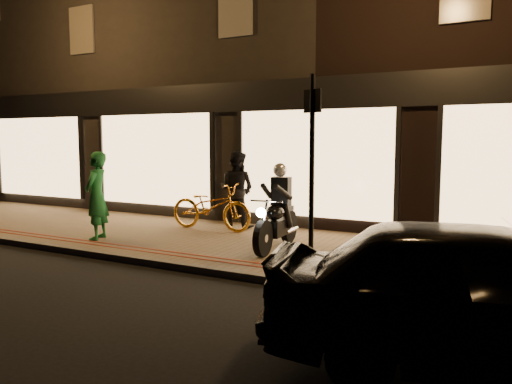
# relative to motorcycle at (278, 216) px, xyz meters

# --- Properties ---
(ground) EXTENTS (90.00, 90.00, 0.00)m
(ground) POSITION_rel_motorcycle_xyz_m (-0.15, -1.81, -0.73)
(ground) COLOR black
(ground) RESTS_ON ground
(sidewalk) EXTENTS (50.00, 4.00, 0.12)m
(sidewalk) POSITION_rel_motorcycle_xyz_m (-0.15, 0.19, -0.67)
(sidewalk) COLOR brown
(sidewalk) RESTS_ON ground
(kerb_stone) EXTENTS (50.00, 0.14, 0.12)m
(kerb_stone) POSITION_rel_motorcycle_xyz_m (-0.15, -1.76, -0.67)
(kerb_stone) COLOR #59544C
(kerb_stone) RESTS_ON ground
(red_kerb_lines) EXTENTS (50.00, 0.26, 0.01)m
(red_kerb_lines) POSITION_rel_motorcycle_xyz_m (-0.15, -1.26, -0.61)
(red_kerb_lines) COLOR maroon
(red_kerb_lines) RESTS_ON sidewalk
(building_row) EXTENTS (48.00, 10.11, 8.50)m
(building_row) POSITION_rel_motorcycle_xyz_m (-0.15, 7.18, 3.51)
(building_row) COLOR black
(building_row) RESTS_ON ground
(motorcycle) EXTENTS (0.60, 1.94, 1.59)m
(motorcycle) POSITION_rel_motorcycle_xyz_m (0.00, 0.00, 0.00)
(motorcycle) COLOR black
(motorcycle) RESTS_ON sidewalk
(sign_post) EXTENTS (0.33, 0.16, 3.00)m
(sign_post) POSITION_rel_motorcycle_xyz_m (1.11, -1.12, 1.06)
(sign_post) COLOR black
(sign_post) RESTS_ON sidewalk
(bicycle_gold) EXTENTS (2.03, 0.73, 1.06)m
(bicycle_gold) POSITION_rel_motorcycle_xyz_m (-2.14, 1.03, -0.08)
(bicycle_gold) COLOR orange
(bicycle_gold) RESTS_ON sidewalk
(person_green) EXTENTS (0.63, 0.76, 1.78)m
(person_green) POSITION_rel_motorcycle_xyz_m (-3.62, -0.93, 0.28)
(person_green) COLOR #1F7538
(person_green) RESTS_ON sidewalk
(person_dark) EXTENTS (0.86, 0.68, 1.76)m
(person_dark) POSITION_rel_motorcycle_xyz_m (-1.78, 1.54, 0.26)
(person_dark) COLOR black
(person_dark) RESTS_ON sidewalk
(parked_car) EXTENTS (4.50, 2.62, 1.44)m
(parked_car) POSITION_rel_motorcycle_xyz_m (3.76, -3.27, -0.02)
(parked_car) COLOR black
(parked_car) RESTS_ON ground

